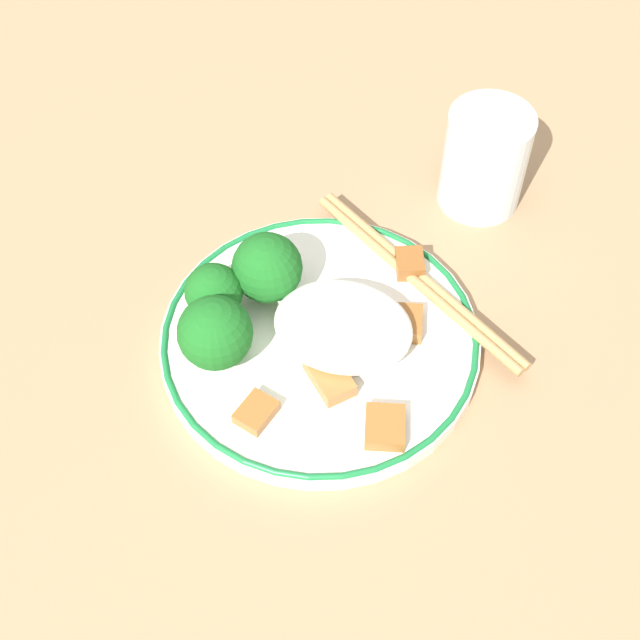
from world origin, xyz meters
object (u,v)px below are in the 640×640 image
object	(u,v)px
broccoli_back_right	(215,333)
drinking_glass	(485,160)
plate	(320,340)
broccoli_back_left	(267,268)
chopsticks	(418,278)
broccoli_back_center	(214,292)

from	to	relation	value
broccoli_back_right	drinking_glass	distance (m)	0.27
plate	broccoli_back_left	xyz separation A→B (m)	(-0.05, 0.03, 0.04)
chopsticks	drinking_glass	world-z (taller)	drinking_glass
plate	chopsticks	xyz separation A→B (m)	(0.06, 0.07, 0.01)
broccoli_back_left	broccoli_back_right	distance (m)	0.07
broccoli_back_left	drinking_glass	bearing A→B (deg)	48.67
broccoli_back_left	chopsticks	bearing A→B (deg)	21.27
plate	chopsticks	size ratio (longest dim) A/B	1.26
broccoli_back_left	broccoli_back_right	size ratio (longest dim) A/B	1.02
plate	drinking_glass	bearing A→B (deg)	64.07
broccoli_back_left	drinking_glass	xyz separation A→B (m)	(0.14, 0.16, -0.00)
broccoli_back_right	drinking_glass	bearing A→B (deg)	54.87
broccoli_back_right	drinking_glass	xyz separation A→B (m)	(0.15, 0.22, 0.00)
plate	broccoli_back_center	distance (m)	0.09
broccoli_back_left	broccoli_back_center	world-z (taller)	broccoli_back_left
plate	broccoli_back_right	size ratio (longest dim) A/B	4.15
plate	broccoli_back_right	world-z (taller)	broccoli_back_right
broccoli_back_center	drinking_glass	distance (m)	0.25
broccoli_back_left	broccoli_back_right	bearing A→B (deg)	-105.66
plate	drinking_glass	xyz separation A→B (m)	(0.09, 0.18, 0.04)
broccoli_back_right	plate	bearing A→B (deg)	29.27
broccoli_back_center	chopsticks	world-z (taller)	broccoli_back_center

